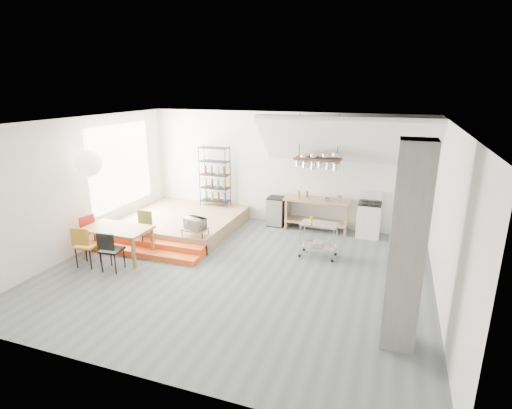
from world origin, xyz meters
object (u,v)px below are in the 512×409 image
at_px(rolling_cart, 319,235).
at_px(dining_table, 117,231).
at_px(mini_fridge, 276,211).
at_px(stove, 369,219).

bearing_deg(rolling_cart, dining_table, -158.38).
xyz_separation_m(dining_table, rolling_cart, (4.42, 1.58, -0.12)).
distance_m(rolling_cart, mini_fridge, 2.41).
height_order(stove, rolling_cart, stove).
bearing_deg(dining_table, stove, 32.10).
xyz_separation_m(stove, mini_fridge, (-2.58, 0.04, -0.07)).
xyz_separation_m(rolling_cart, mini_fridge, (-1.57, 1.82, -0.12)).
xyz_separation_m(dining_table, mini_fridge, (2.85, 3.40, -0.24)).
bearing_deg(dining_table, mini_fridge, 50.41).
height_order(dining_table, mini_fridge, mini_fridge).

